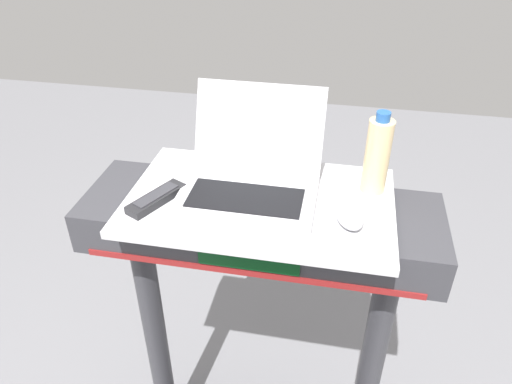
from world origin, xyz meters
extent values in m
cylinder|color=#38383D|center=(-0.34, 0.70, 0.58)|extent=(0.07, 0.07, 0.87)
cylinder|color=#38383D|center=(0.34, 0.70, 0.58)|extent=(0.07, 0.07, 0.87)
cube|color=#38383D|center=(0.00, 0.70, 1.07)|extent=(0.90, 0.28, 0.11)
cube|color=#0C3F19|center=(0.00, 0.56, 1.07)|extent=(0.24, 0.01, 0.06)
cube|color=maroon|center=(0.00, 0.56, 1.03)|extent=(0.81, 0.00, 0.02)
cube|color=silver|center=(0.00, 0.70, 1.14)|extent=(0.65, 0.40, 0.02)
cube|color=#B7B7BC|center=(-0.03, 0.68, 1.15)|extent=(0.33, 0.23, 0.02)
cube|color=black|center=(-0.03, 0.67, 1.16)|extent=(0.27, 0.12, 0.00)
cube|color=#B7B7BC|center=(-0.03, 0.84, 1.27)|extent=(0.33, 0.09, 0.21)
cube|color=white|center=(-0.03, 0.83, 1.27)|extent=(0.29, 0.08, 0.18)
ellipsoid|color=#B2B2B7|center=(0.22, 0.64, 1.16)|extent=(0.09, 0.11, 0.03)
cylinder|color=beige|center=(0.27, 0.79, 1.24)|extent=(0.06, 0.06, 0.19)
cylinder|color=#2659A5|center=(0.27, 0.79, 1.35)|extent=(0.03, 0.03, 0.02)
cube|color=#232326|center=(-0.24, 0.63, 1.16)|extent=(0.11, 0.16, 0.02)
cube|color=#333338|center=(-0.24, 0.63, 1.17)|extent=(0.08, 0.12, 0.00)
camera|label=1|loc=(0.18, -0.27, 1.82)|focal=34.23mm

